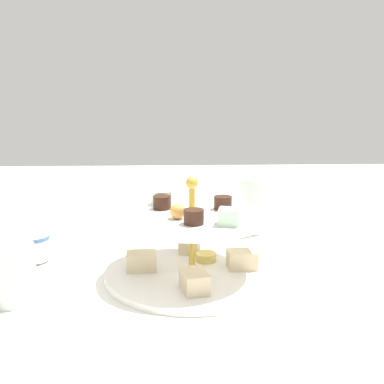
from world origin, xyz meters
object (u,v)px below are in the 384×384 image
Objects in this scene: tiered_serving_stand at (192,248)px; butter_knife_right at (114,226)px; water_glass_tall_right at (254,205)px; teacup_with_saucer at (33,249)px; water_glass_short_left at (12,274)px.

tiered_serving_stand reaches higher than butter_knife_right.
teacup_with_saucer is (-0.17, 0.42, -0.03)m from water_glass_tall_right.
butter_knife_right is at bearing -28.06° from teacup_with_saucer.
butter_knife_right is (0.21, -0.11, -0.02)m from teacup_with_saucer.
teacup_with_saucer is at bearing 76.82° from tiered_serving_stand.
tiered_serving_stand is at bearing -103.18° from teacup_with_saucer.
tiered_serving_stand is at bearing 92.78° from butter_knife_right.
butter_knife_right is at bearing -14.55° from water_glass_short_left.
butter_knife_right is (0.36, -0.09, -0.04)m from water_glass_short_left.
tiered_serving_stand is 0.27m from water_glass_short_left.
water_glass_tall_right is 0.51m from water_glass_short_left.
tiered_serving_stand is 3.18× the size of teacup_with_saucer.
tiered_serving_stand reaches higher than teacup_with_saucer.
water_glass_short_left is at bearing 47.25° from butter_knife_right.
water_glass_tall_right is 1.42× the size of water_glass_short_left.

